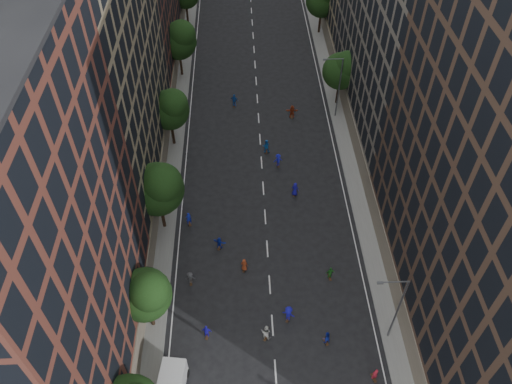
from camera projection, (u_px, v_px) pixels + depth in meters
ground at (260, 142)px, 65.24m from camera, size 240.00×240.00×0.00m
sidewalk_left at (173, 109)px, 70.05m from camera, size 4.00×105.00×0.15m
sidewalk_right at (342, 105)px, 70.68m from camera, size 4.00×105.00×0.15m
bldg_left_a at (1, 258)px, 33.89m from camera, size 14.00×22.00×30.00m
bldg_left_b at (71, 48)px, 49.00m from camera, size 14.00×26.00×34.00m
bldg_right_b at (427, 4)px, 56.56m from camera, size 14.00×28.00×33.00m
tree_left_1 at (146, 294)px, 42.90m from camera, size 4.80×4.80×8.21m
tree_left_2 at (159, 188)px, 50.58m from camera, size 5.60×5.60×9.45m
tree_left_3 at (170, 108)px, 60.65m from camera, size 5.00×5.00×8.58m
tree_left_4 at (179, 39)px, 71.48m from camera, size 5.40×5.40×9.08m
tree_right_a at (343, 69)px, 66.89m from camera, size 5.00×5.00×8.39m
streetlamp_near at (396, 307)px, 42.46m from camera, size 2.64×0.22×9.06m
streetlamp_far at (338, 85)px, 65.23m from camera, size 2.64×0.22×9.06m
skater_2 at (326, 338)px, 45.24m from camera, size 0.91×0.82×1.53m
skater_3 at (288, 314)px, 46.72m from camera, size 1.40×1.15×1.89m
skater_4 at (207, 332)px, 45.61m from camera, size 1.01×0.54×1.63m
skater_6 at (244, 265)px, 50.76m from camera, size 0.88×0.70×1.56m
skater_7 at (375, 374)px, 42.86m from camera, size 0.66×0.53×1.59m
skater_8 at (266, 332)px, 45.45m from camera, size 1.08×0.98×1.83m
skater_9 at (190, 278)px, 49.67m from camera, size 1.03×0.62×1.56m
skater_10 at (330, 273)px, 50.09m from camera, size 0.95×0.50×1.55m
skater_11 at (219, 243)px, 52.72m from camera, size 1.48×0.94×1.53m
skater_12 at (295, 189)px, 57.99m from camera, size 1.02×0.85×1.79m
skater_13 at (189, 219)px, 54.93m from camera, size 0.74×0.62×1.74m
skater_14 at (266, 146)px, 63.18m from camera, size 0.95×0.77×1.86m
skater_15 at (278, 160)px, 61.47m from camera, size 1.24×0.87×1.75m
skater_16 at (234, 101)px, 69.90m from camera, size 1.19×0.86×1.87m
skater_17 at (292, 112)px, 68.14m from camera, size 1.74×0.62×1.85m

